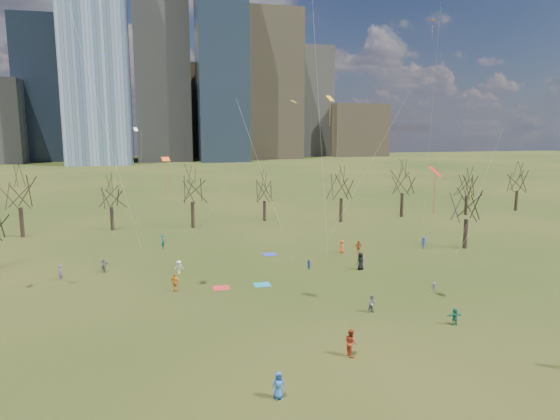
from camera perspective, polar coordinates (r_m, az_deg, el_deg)
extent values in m
plane|color=black|center=(41.85, 4.03, -12.15)|extent=(500.00, 500.00, 0.00)
cube|color=slate|center=(232.30, -20.52, 19.65)|extent=(26.00, 26.00, 118.00)
cube|color=slate|center=(244.17, -13.37, 16.71)|extent=(24.00, 24.00, 95.00)
cube|color=#384C66|center=(236.88, -6.75, 18.35)|extent=(22.00, 22.00, 105.00)
cube|color=#726347|center=(259.22, -1.14, 13.96)|extent=(28.00, 28.00, 72.00)
cube|color=#384C66|center=(261.99, -24.99, 12.29)|extent=(25.00, 25.00, 65.00)
cube|color=slate|center=(279.68, 3.29, 12.17)|extent=(22.00, 22.00, 58.00)
cube|color=#726347|center=(277.67, -10.53, 11.02)|extent=(30.00, 30.00, 48.00)
cube|color=#726347|center=(283.06, 8.46, 9.02)|extent=(30.00, 28.00, 28.00)
cylinder|color=black|center=(79.43, -27.42, -1.25)|extent=(0.55, 0.55, 4.28)
cylinder|color=black|center=(79.47, -18.64, -0.92)|extent=(0.52, 0.52, 3.60)
cylinder|color=black|center=(78.32, -9.93, -0.55)|extent=(0.54, 0.54, 4.05)
cylinder|color=black|center=(82.95, -1.78, -0.09)|extent=(0.51, 0.51, 3.38)
cylinder|color=black|center=(82.48, 6.98, -0.01)|extent=(0.54, 0.54, 3.96)
cylinder|color=black|center=(89.17, 13.75, 0.56)|extent=(0.54, 0.54, 4.14)
cylinder|color=black|center=(94.53, 20.49, 0.52)|extent=(0.52, 0.52, 3.51)
cylinder|color=black|center=(103.26, 25.38, 0.98)|extent=(0.53, 0.53, 3.74)
cylinder|color=black|center=(68.25, 20.43, -2.56)|extent=(0.53, 0.53, 3.83)
cube|color=teal|center=(49.88, -2.07, -8.52)|extent=(1.60, 1.50, 0.03)
cube|color=#2235A2|center=(61.32, -1.22, -5.09)|extent=(1.60, 1.50, 0.03)
cube|color=red|center=(49.24, -6.72, -8.82)|extent=(1.60, 1.50, 0.03)
imported|color=#275AAC|center=(30.19, -0.18, -19.40)|extent=(0.81, 0.54, 1.62)
imported|color=#B53319|center=(35.33, 8.12, -14.76)|extent=(0.76, 0.96, 1.90)
imported|color=slate|center=(49.78, 17.19, -8.42)|extent=(0.57, 0.71, 0.97)
imported|color=orange|center=(48.60, -11.89, -8.12)|extent=(1.11, 0.97, 1.79)
imported|color=#1B7C59|center=(42.34, 19.34, -11.40)|extent=(1.34, 0.56, 1.41)
imported|color=black|center=(55.37, 9.19, -5.80)|extent=(1.09, 0.92, 1.91)
imported|color=#72478E|center=(55.60, -23.83, -6.60)|extent=(0.46, 0.63, 1.61)
imported|color=#244E9C|center=(54.84, 3.30, -6.28)|extent=(0.63, 0.67, 1.10)
imported|color=silver|center=(54.40, -11.48, -6.40)|extent=(0.98, 0.64, 1.43)
imported|color=#AE3A18|center=(62.33, 8.95, -4.21)|extent=(1.00, 0.51, 1.64)
imported|color=slate|center=(57.04, -19.49, -5.99)|extent=(0.99, 1.46, 1.51)
imported|color=#FA5B1B|center=(62.47, 7.09, -4.16)|extent=(0.63, 0.85, 1.58)
imported|color=#17695D|center=(65.66, -13.21, -3.55)|extent=(0.58, 0.76, 1.86)
imported|color=slate|center=(43.19, 10.48, -10.50)|extent=(0.82, 0.68, 1.54)
imported|color=#263FA5|center=(66.80, 16.08, -3.59)|extent=(1.12, 1.09, 1.54)
plane|color=#FB5C15|center=(45.39, -12.94, 5.70)|extent=(1.09, 1.04, 0.33)
cylinder|color=silver|center=(41.30, -9.22, -2.38)|extent=(4.77, 9.96, 11.23)
cylinder|color=#FB5C15|center=(45.52, -12.86, 3.64)|extent=(0.04, 0.04, 2.70)
plane|color=yellow|center=(51.14, 1.58, 12.29)|extent=(0.86, 0.87, 0.27)
cylinder|color=silver|center=(49.07, -1.52, 2.74)|extent=(6.35, 3.27, 16.54)
plane|color=red|center=(42.84, 17.35, 4.22)|extent=(1.50, 1.49, 0.79)
cylinder|color=silver|center=(40.56, 20.17, -3.65)|extent=(0.60, 7.75, 10.41)
cylinder|color=red|center=(43.05, 17.23, 1.65)|extent=(0.04, 0.04, 3.15)
cylinder|color=silver|center=(54.70, -19.83, 10.50)|extent=(6.79, 5.27, 31.07)
cylinder|color=silver|center=(51.69, 4.34, 13.54)|extent=(3.98, 3.56, 35.42)
plane|color=green|center=(58.00, 20.17, 8.73)|extent=(1.27, 1.31, 0.51)
cylinder|color=silver|center=(57.58, 21.70, 1.72)|extent=(2.26, 3.63, 13.85)
plane|color=#3239D6|center=(68.18, -19.57, 16.33)|extent=(1.17, 1.15, 0.27)
cylinder|color=silver|center=(63.08, -18.23, 6.61)|extent=(2.58, 8.99, 22.81)
plane|color=#FBA315|center=(61.94, 5.75, 12.58)|extent=(1.29, 1.18, 0.68)
cylinder|color=silver|center=(59.80, 9.69, 4.25)|extent=(6.40, 7.41, 17.46)
cylinder|color=#FBA315|center=(61.86, 5.73, 10.90)|extent=(0.04, 0.04, 3.00)
plane|color=#EC5777|center=(79.38, 17.07, 20.07)|extent=(0.95, 1.03, 0.42)
cylinder|color=silver|center=(72.78, 16.89, 9.50)|extent=(4.44, 9.32, 29.20)
cylinder|color=#EC5777|center=(79.11, 17.02, 19.03)|extent=(0.04, 0.04, 2.40)
plane|color=white|center=(72.27, -16.17, 8.87)|extent=(0.91, 0.80, 0.52)
cylinder|color=silver|center=(68.55, -15.63, 3.12)|extent=(0.98, 8.16, 13.76)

